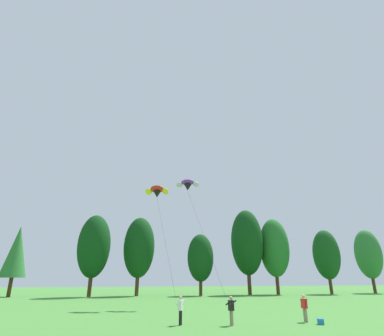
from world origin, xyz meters
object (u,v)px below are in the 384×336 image
(parafoil_kite_high_red_yellow, at_px, (157,191))
(picnic_cooler, at_px, (321,322))
(kite_flyer_mid, at_px, (231,308))
(kite_flyer_far, at_px, (304,306))
(kite_flyer_near, at_px, (181,308))
(parafoil_kite_mid_purple, at_px, (188,185))

(parafoil_kite_high_red_yellow, relative_size, picnic_cooler, 26.70)
(kite_flyer_mid, height_order, picnic_cooler, kite_flyer_mid)
(kite_flyer_mid, height_order, parafoil_kite_high_red_yellow, parafoil_kite_high_red_yellow)
(kite_flyer_mid, bearing_deg, kite_flyer_far, 4.19)
(kite_flyer_far, distance_m, picnic_cooler, 1.47)
(kite_flyer_far, bearing_deg, picnic_cooler, -76.71)
(kite_flyer_near, xyz_separation_m, kite_flyer_mid, (3.05, -0.89, 0.00))
(kite_flyer_far, bearing_deg, parafoil_kite_high_red_yellow, 122.32)
(kite_flyer_mid, xyz_separation_m, picnic_cooler, (5.66, -0.80, -0.83))
(kite_flyer_near, relative_size, kite_flyer_far, 1.00)
(kite_flyer_mid, xyz_separation_m, kite_flyer_far, (5.37, 0.39, -0.01))
(parafoil_kite_mid_purple, xyz_separation_m, picnic_cooler, (5.27, -15.27, -13.13))
(kite_flyer_near, relative_size, kite_flyer_mid, 1.00)
(parafoil_kite_high_red_yellow, bearing_deg, parafoil_kite_mid_purple, 6.02)
(kite_flyer_mid, bearing_deg, parafoil_kite_high_red_yellow, 103.14)
(kite_flyer_far, relative_size, parafoil_kite_high_red_yellow, 0.12)
(kite_flyer_mid, relative_size, parafoil_kite_high_red_yellow, 0.12)
(parafoil_kite_high_red_yellow, height_order, parafoil_kite_mid_purple, parafoil_kite_mid_purple)
(parafoil_kite_mid_purple, bearing_deg, parafoil_kite_high_red_yellow, -173.98)
(kite_flyer_near, xyz_separation_m, parafoil_kite_high_red_yellow, (-0.24, 13.19, 11.13))
(picnic_cooler, bearing_deg, parafoil_kite_high_red_yellow, 59.07)
(parafoil_kite_high_red_yellow, bearing_deg, kite_flyer_mid, -76.86)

